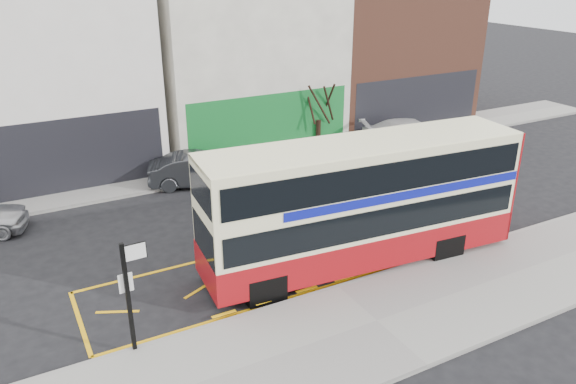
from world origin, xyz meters
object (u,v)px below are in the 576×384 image
car_white (412,135)px  street_tree_right (319,92)px  car_grey (200,170)px  bus_stop_post (129,287)px  double_decker_bus (363,201)px

car_white → street_tree_right: bearing=86.8°
car_grey → street_tree_right: bearing=-59.3°
bus_stop_post → car_white: size_ratio=0.56×
bus_stop_post → car_grey: 11.18m
double_decker_bus → car_grey: bearing=109.4°
double_decker_bus → street_tree_right: (4.53, 10.15, 0.90)m
double_decker_bus → bus_stop_post: 7.57m
car_grey → street_tree_right: (6.79, 1.44, 2.32)m
bus_stop_post → car_white: (16.45, 9.37, -1.16)m
car_grey → double_decker_bus: bearing=-146.8°
bus_stop_post → car_white: 18.97m
double_decker_bus → car_grey: 9.10m
car_white → double_decker_bus: bearing=152.5°
double_decker_bus → street_tree_right: street_tree_right is taller
bus_stop_post → car_grey: size_ratio=0.68×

